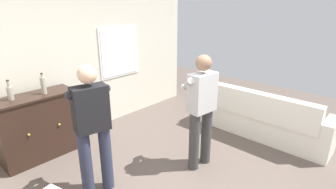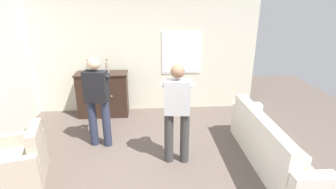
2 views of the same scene
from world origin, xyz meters
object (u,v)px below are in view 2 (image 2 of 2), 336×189
couch (268,147)px  bottle_wine_green (88,68)px  sideboard_cabinet (103,94)px  person_standing_right (177,110)px  armchair (23,163)px  person_standing_left (97,98)px  bottle_liquor_amber (107,68)px

couch → bottle_wine_green: 4.02m
sideboard_cabinet → person_standing_right: size_ratio=0.69×
armchair → bottle_wine_green: bearing=76.3°
person_standing_left → person_standing_right: size_ratio=1.00×
armchair → bottle_liquor_amber: bearing=66.0°
couch → bottle_wine_green: bottle_wine_green is taller
person_standing_left → person_standing_right: (1.35, -0.62, 0.00)m
sideboard_cabinet → bottle_liquor_amber: size_ratio=3.61×
person_standing_right → sideboard_cabinet: bearing=127.2°
armchair → couch: bearing=1.2°
bottle_wine_green → person_standing_right: size_ratio=0.17×
armchair → sideboard_cabinet: (0.85, 2.30, 0.23)m
bottle_liquor_amber → person_standing_right: person_standing_right is taller
person_standing_right → armchair: bearing=-172.0°
bottle_liquor_amber → person_standing_left: size_ratio=0.19×
couch → sideboard_cabinet: size_ratio=2.07×
couch → bottle_liquor_amber: size_ratio=7.46×
armchair → person_standing_left: person_standing_left is taller
couch → bottle_liquor_amber: 3.64m
sideboard_cabinet → bottle_wine_green: (-0.28, 0.03, 0.62)m
armchair → person_standing_left: size_ratio=0.60×
sideboard_cabinet → armchair: bearing=-110.2°
couch → bottle_liquor_amber: (-2.80, 2.17, 0.82)m
sideboard_cabinet → bottle_wine_green: bearing=174.4°
couch → person_standing_right: size_ratio=1.42×
sideboard_cabinet → couch: bearing=-37.0°
couch → armchair: size_ratio=2.38×
armchair → bottle_wine_green: (0.57, 2.33, 0.85)m
bottle_wine_green → bottle_liquor_amber: 0.44m
armchair → person_standing_left: (0.99, 0.95, 0.65)m
couch → person_standing_right: bearing=170.1°
armchair → sideboard_cabinet: sideboard_cabinet is taller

